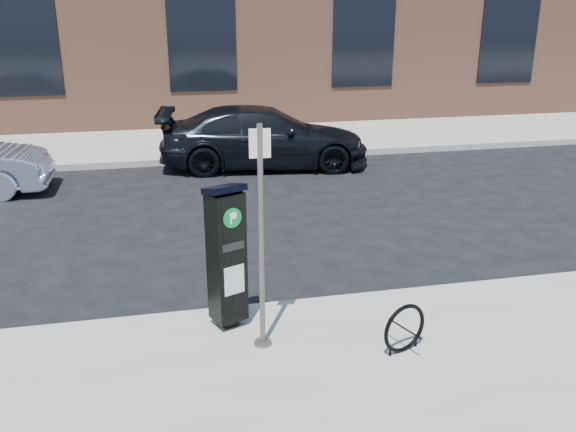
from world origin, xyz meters
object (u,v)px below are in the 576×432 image
object	(u,v)px
sign_pole	(261,241)
car_dark	(264,137)
bike_rack	(404,329)
parking_kiosk	(227,255)

from	to	relation	value
sign_pole	car_dark	bearing A→B (deg)	81.76
bike_rack	parking_kiosk	bearing A→B (deg)	131.16
sign_pole	car_dark	xyz separation A→B (m)	(1.53, 8.32, -0.65)
bike_rack	car_dark	world-z (taller)	car_dark
parking_kiosk	sign_pole	distance (m)	0.69
sign_pole	bike_rack	distance (m)	1.79
sign_pole	car_dark	size ratio (longest dim) A/B	0.50
parking_kiosk	car_dark	size ratio (longest dim) A/B	0.35
parking_kiosk	car_dark	xyz separation A→B (m)	(1.84, 7.81, -0.32)
sign_pole	bike_rack	size ratio (longest dim) A/B	4.37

